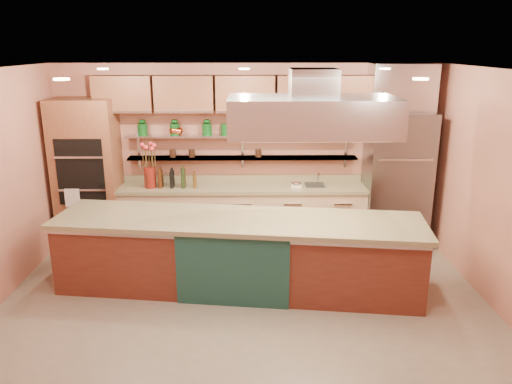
{
  "coord_description": "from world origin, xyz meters",
  "views": [
    {
      "loc": [
        0.08,
        -5.34,
        3.06
      ],
      "look_at": [
        0.15,
        1.0,
        1.19
      ],
      "focal_mm": 35.0,
      "sensor_mm": 36.0,
      "label": 1
    }
  ],
  "objects_px": {
    "refrigerator": "(396,179)",
    "green_canister": "(226,129)",
    "island": "(238,253)",
    "flower_vase": "(150,177)",
    "copper_kettle": "(178,131)",
    "kitchen_scale": "(296,184)"
  },
  "relations": [
    {
      "from": "refrigerator",
      "to": "green_canister",
      "type": "relative_size",
      "value": 11.88
    },
    {
      "from": "refrigerator",
      "to": "island",
      "type": "relative_size",
      "value": 0.46
    },
    {
      "from": "flower_vase",
      "to": "copper_kettle",
      "type": "xyz_separation_m",
      "value": [
        0.43,
        0.22,
        0.69
      ]
    },
    {
      "from": "refrigerator",
      "to": "kitchen_scale",
      "type": "height_order",
      "value": "refrigerator"
    },
    {
      "from": "island",
      "to": "green_canister",
      "type": "bearing_deg",
      "value": 104.56
    },
    {
      "from": "refrigerator",
      "to": "flower_vase",
      "type": "height_order",
      "value": "refrigerator"
    },
    {
      "from": "refrigerator",
      "to": "copper_kettle",
      "type": "distance_m",
      "value": 3.49
    },
    {
      "from": "green_canister",
      "to": "island",
      "type": "bearing_deg",
      "value": -82.74
    },
    {
      "from": "flower_vase",
      "to": "copper_kettle",
      "type": "distance_m",
      "value": 0.84
    },
    {
      "from": "flower_vase",
      "to": "kitchen_scale",
      "type": "height_order",
      "value": "flower_vase"
    },
    {
      "from": "copper_kettle",
      "to": "green_canister",
      "type": "bearing_deg",
      "value": 0.0
    },
    {
      "from": "island",
      "to": "copper_kettle",
      "type": "xyz_separation_m",
      "value": [
        -0.97,
        1.76,
        1.3
      ]
    },
    {
      "from": "copper_kettle",
      "to": "green_canister",
      "type": "distance_m",
      "value": 0.74
    },
    {
      "from": "refrigerator",
      "to": "flower_vase",
      "type": "distance_m",
      "value": 3.83
    },
    {
      "from": "green_canister",
      "to": "copper_kettle",
      "type": "bearing_deg",
      "value": 180.0
    },
    {
      "from": "flower_vase",
      "to": "green_canister",
      "type": "relative_size",
      "value": 1.82
    },
    {
      "from": "kitchen_scale",
      "to": "green_canister",
      "type": "height_order",
      "value": "green_canister"
    },
    {
      "from": "island",
      "to": "copper_kettle",
      "type": "height_order",
      "value": "copper_kettle"
    },
    {
      "from": "island",
      "to": "flower_vase",
      "type": "xyz_separation_m",
      "value": [
        -1.4,
        1.54,
        0.61
      ]
    },
    {
      "from": "flower_vase",
      "to": "green_canister",
      "type": "height_order",
      "value": "green_canister"
    },
    {
      "from": "refrigerator",
      "to": "kitchen_scale",
      "type": "xyz_separation_m",
      "value": [
        -1.56,
        0.01,
        -0.07
      ]
    },
    {
      "from": "refrigerator",
      "to": "copper_kettle",
      "type": "relative_size",
      "value": 12.83
    }
  ]
}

